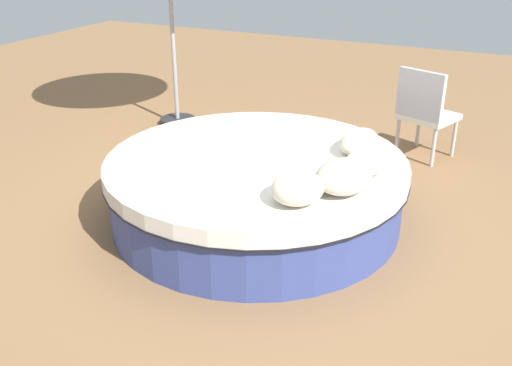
% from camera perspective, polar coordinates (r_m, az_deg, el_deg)
% --- Properties ---
extents(ground_plane, '(16.00, 16.00, 0.00)m').
position_cam_1_polar(ground_plane, '(5.02, 0.00, -3.53)').
color(ground_plane, olive).
extents(round_bed, '(2.52, 2.52, 0.57)m').
position_cam_1_polar(round_bed, '(4.89, 0.00, -0.53)').
color(round_bed, '#38478C').
rests_on(round_bed, ground_plane).
extents(throw_pillow_0, '(0.43, 0.36, 0.20)m').
position_cam_1_polar(throw_pillow_0, '(4.01, 4.15, -0.51)').
color(throw_pillow_0, beige).
rests_on(throw_pillow_0, round_bed).
extents(throw_pillow_1, '(0.53, 0.40, 0.22)m').
position_cam_1_polar(throw_pillow_1, '(4.22, 8.70, 0.68)').
color(throw_pillow_1, beige).
rests_on(throw_pillow_1, round_bed).
extents(throw_pillow_2, '(0.49, 0.33, 0.16)m').
position_cam_1_polar(throw_pillow_2, '(4.59, 10.89, 2.09)').
color(throw_pillow_2, beige).
rests_on(throw_pillow_2, round_bed).
extents(throw_pillow_3, '(0.52, 0.29, 0.18)m').
position_cam_1_polar(throw_pillow_3, '(4.96, 10.16, 4.06)').
color(throw_pillow_3, beige).
rests_on(throw_pillow_3, round_bed).
extents(patio_chair, '(0.65, 0.66, 0.98)m').
position_cam_1_polar(patio_chair, '(6.35, 16.33, 7.10)').
color(patio_chair, '#B7B7BC').
rests_on(patio_chair, ground_plane).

